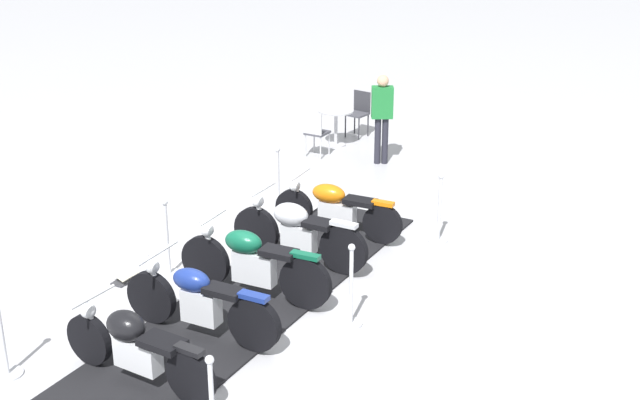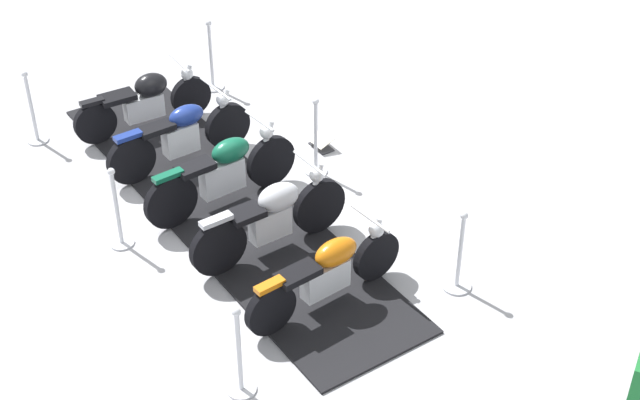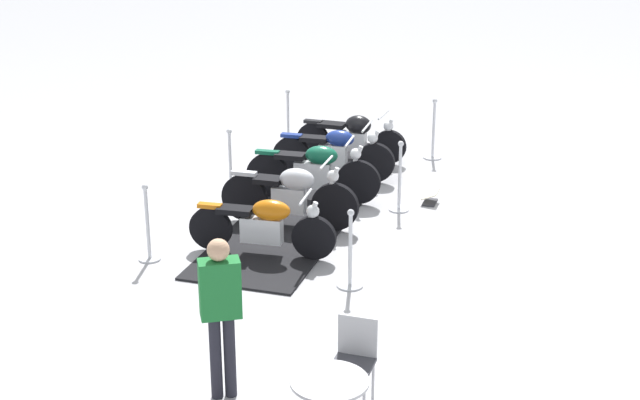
{
  "view_description": "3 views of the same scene",
  "coord_description": "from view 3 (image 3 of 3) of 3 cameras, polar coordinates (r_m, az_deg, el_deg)",
  "views": [
    {
      "loc": [
        -0.75,
        10.16,
        5.4
      ],
      "look_at": [
        -0.87,
        -0.99,
        1.0
      ],
      "focal_mm": 48.39,
      "sensor_mm": 36.0,
      "label": 1
    },
    {
      "loc": [
        -8.19,
        -5.38,
        6.95
      ],
      "look_at": [
        -0.18,
        -1.46,
        0.66
      ],
      "focal_mm": 51.95,
      "sensor_mm": 36.0,
      "label": 2
    },
    {
      "loc": [
        -2.85,
        -13.29,
        4.96
      ],
      "look_at": [
        -0.29,
        -1.82,
        0.69
      ],
      "focal_mm": 50.05,
      "sensor_mm": 36.0,
      "label": 3
    }
  ],
  "objects": [
    {
      "name": "display_platform",
      "position": [
        14.46,
        -0.47,
        -0.0
      ],
      "size": [
        4.78,
        6.71,
        0.03
      ],
      "primitive_type": "cube",
      "rotation": [
        0.0,
        0.0,
        1.05
      ],
      "color": "black",
      "rests_on": "ground_plane"
    },
    {
      "name": "motorcycle_copper",
      "position": [
        12.25,
        -3.58,
        -1.53
      ],
      "size": [
        1.93,
        1.07,
        0.9
      ],
      "rotation": [
        0.0,
        0.0,
        -0.45
      ],
      "color": "black",
      "rests_on": "display_platform"
    },
    {
      "name": "motorcycle_forest",
      "position": [
        14.28,
        -0.34,
        1.92
      ],
      "size": [
        2.03,
        1.08,
        1.04
      ],
      "rotation": [
        0.0,
        0.0,
        -0.46
      ],
      "color": "black",
      "rests_on": "display_platform"
    },
    {
      "name": "stanchion_right_rear",
      "position": [
        16.72,
        7.25,
        3.84
      ],
      "size": [
        0.34,
        0.34,
        1.14
      ],
      "color": "silver",
      "rests_on": "ground_plane"
    },
    {
      "name": "motorcycle_chrome",
      "position": [
        13.24,
        -1.83,
        0.44
      ],
      "size": [
        1.92,
        1.12,
        1.04
      ],
      "rotation": [
        0.0,
        0.0,
        -0.5
      ],
      "color": "black",
      "rests_on": "display_platform"
    },
    {
      "name": "stanchion_right_front",
      "position": [
        11.39,
        1.94,
        -4.05
      ],
      "size": [
        0.34,
        0.34,
        1.06
      ],
      "color": "silver",
      "rests_on": "ground_plane"
    },
    {
      "name": "cafe_chair_near_table",
      "position": [
        8.88,
        2.21,
        -9.97
      ],
      "size": [
        0.55,
        0.55,
        0.91
      ],
      "rotation": [
        0.0,
        0.0,
        -2.1
      ],
      "color": "#B7B7BC",
      "rests_on": "ground_plane"
    },
    {
      "name": "motorcycle_black",
      "position": [
        16.41,
        2.12,
        4.16
      ],
      "size": [
        1.83,
        1.21,
        0.9
      ],
      "rotation": [
        0.0,
        0.0,
        -0.56
      ],
      "color": "black",
      "rests_on": "display_platform"
    },
    {
      "name": "stanchion_left_mid",
      "position": [
        14.81,
        -5.74,
        1.89
      ],
      "size": [
        0.3,
        0.3,
        1.1
      ],
      "color": "silver",
      "rests_on": "ground_plane"
    },
    {
      "name": "cafe_table",
      "position": [
        8.19,
        0.6,
        -12.54
      ],
      "size": [
        0.71,
        0.71,
        0.74
      ],
      "color": "#B7B7BC",
      "rests_on": "ground_plane"
    },
    {
      "name": "ground_plane",
      "position": [
        14.46,
        -0.47,
        -0.06
      ],
      "size": [
        80.0,
        80.0,
        0.0
      ],
      "primitive_type": "plane",
      "color": "#B2B2B7"
    },
    {
      "name": "stanchion_left_rear",
      "position": [
        17.4,
        -2.05,
        4.74
      ],
      "size": [
        0.3,
        0.3,
        1.11
      ],
      "color": "silver",
      "rests_on": "ground_plane"
    },
    {
      "name": "motorcycle_navy",
      "position": [
        15.35,
        0.94,
        3.07
      ],
      "size": [
        1.97,
        1.17,
        0.99
      ],
      "rotation": [
        0.0,
        0.0,
        -0.48
      ],
      "color": "black",
      "rests_on": "display_platform"
    },
    {
      "name": "stanchion_right_mid",
      "position": [
        13.99,
        5.1,
        0.81
      ],
      "size": [
        0.32,
        0.32,
        1.14
      ],
      "color": "silver",
      "rests_on": "ground_plane"
    },
    {
      "name": "stanchion_left_front",
      "position": [
        12.36,
        -10.93,
        -2.15
      ],
      "size": [
        0.31,
        0.31,
        1.1
      ],
      "color": "silver",
      "rests_on": "ground_plane"
    },
    {
      "name": "bystander_person",
      "position": [
        8.8,
        -6.38,
        -6.65
      ],
      "size": [
        0.4,
        0.22,
        1.72
      ],
      "rotation": [
        0.0,
        0.0,
        1.57
      ],
      "color": "#23232D",
      "rests_on": "ground_plane"
    },
    {
      "name": "info_placard",
      "position": [
        14.46,
        7.04,
        0.07
      ],
      "size": [
        0.39,
        0.42,
        0.2
      ],
      "rotation": [
        0.0,
        0.0,
        4.19
      ],
      "color": "#333338",
      "rests_on": "ground_plane"
    }
  ]
}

